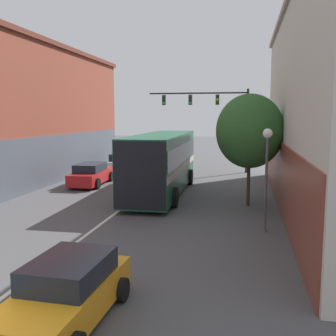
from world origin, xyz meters
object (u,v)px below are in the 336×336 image
hatchback_foreground (66,293)px  street_lamp (267,166)px  parked_car_left_mid (91,174)px  traffic_signal_gantry (214,111)px  street_tree_near (250,131)px  bus (162,161)px  parked_car_left_near (123,162)px

hatchback_foreground → street_lamp: (4.52, 7.71, 1.92)m
parked_car_left_mid → traffic_signal_gantry: traffic_signal_gantry is taller
parked_car_left_mid → street_tree_near: bearing=-115.4°
bus → traffic_signal_gantry: 10.23m
street_tree_near → traffic_signal_gantry: bearing=103.0°
bus → parked_car_left_near: size_ratio=2.64×
parked_car_left_mid → street_lamp: bearing=-131.9°
street_lamp → traffic_signal_gantry: bearing=101.6°
parked_car_left_near → street_tree_near: (10.32, -11.93, 3.09)m
bus → parked_car_left_near: bearing=27.9°
parked_car_left_mid → traffic_signal_gantry: 11.27m
street_tree_near → bus: bearing=156.6°
street_lamp → parked_car_left_mid: bearing=141.1°
bus → street_tree_near: street_tree_near is taller
hatchback_foreground → parked_car_left_near: bearing=17.0°
parked_car_left_mid → street_lamp: street_lamp is taller
bus → parked_car_left_mid: size_ratio=2.23×
parked_car_left_near → street_lamp: street_lamp is taller
street_lamp → street_tree_near: size_ratio=0.72×
street_lamp → street_tree_near: street_tree_near is taller
traffic_signal_gantry → street_lamp: traffic_signal_gantry is taller
parked_car_left_near → parked_car_left_mid: 7.85m
parked_car_left_near → street_tree_near: 16.07m
hatchback_foreground → parked_car_left_near: (-6.41, 24.06, -0.04)m
parked_car_left_mid → street_lamp: size_ratio=1.20×
traffic_signal_gantry → street_tree_near: size_ratio=1.43×
parked_car_left_mid → street_tree_near: street_tree_near is taller
parked_car_left_mid → hatchback_foreground: bearing=-162.6°
hatchback_foreground → parked_car_left_near: hatchback_foreground is taller
parked_car_left_near → traffic_signal_gantry: size_ratio=0.51×
bus → traffic_signal_gantry: traffic_signal_gantry is taller
hatchback_foreground → street_tree_near: (3.91, 12.13, 3.05)m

